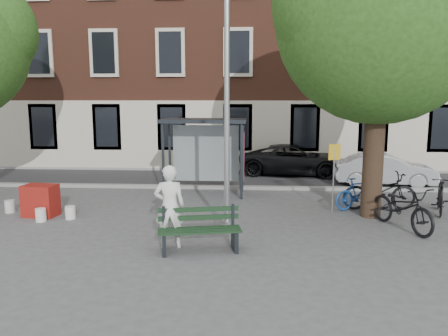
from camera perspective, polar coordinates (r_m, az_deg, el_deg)
ground at (r=11.26m, az=0.37°, el=-8.02°), size 90.00×90.00×0.00m
road at (r=18.06m, az=1.58°, el=-1.43°), size 40.00×4.00×0.01m
curb_near at (r=16.09m, az=1.34°, el=-2.55°), size 40.00×0.25×0.12m
curb_far at (r=20.02m, az=1.77°, el=-0.23°), size 40.00×0.25×0.12m
building_row at (r=24.03m, az=2.16°, el=17.96°), size 30.00×8.00×14.00m
lamppost at (r=10.77m, az=0.38°, el=6.26°), size 0.28×0.35×6.11m
tree_right at (r=12.81m, az=20.08°, el=18.92°), size 5.76×5.60×8.20m
bus_shelter at (r=14.96m, az=-1.10°, el=3.76°), size 2.85×1.45×2.62m
painter at (r=9.82m, az=-7.12°, el=-5.01°), size 0.73×0.52×1.87m
bench at (r=9.66m, az=-3.22°, el=-8.34°), size 1.88×0.92×0.93m
bike_a at (r=13.86m, az=19.63°, el=-2.84°), size 2.21×0.87×1.14m
bike_b at (r=13.70m, az=17.16°, el=-3.20°), size 1.67×1.13×0.98m
bike_c at (r=12.02m, az=22.26°, el=-4.77°), size 1.53×2.32×1.15m
bike_d at (r=14.14m, az=26.42°, el=-3.35°), size 0.99×1.73×1.00m
car_dark at (r=19.28m, az=9.15°, el=1.09°), size 4.97×2.78×1.31m
car_silver at (r=17.73m, az=20.24°, el=-0.20°), size 3.84×1.63×1.23m
red_stand at (r=13.43m, az=-22.85°, el=-3.94°), size 0.96×0.69×0.90m
bucket_a at (r=12.92m, az=-22.81°, el=-5.68°), size 0.30×0.30×0.36m
bucket_b at (r=12.89m, az=-19.44°, el=-5.50°), size 0.37×0.37×0.36m
bucket_c at (r=14.29m, az=-26.18°, el=-4.52°), size 0.32×0.32×0.36m
notice_sign at (r=12.98m, az=14.18°, el=0.68°), size 0.35×0.09×2.01m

